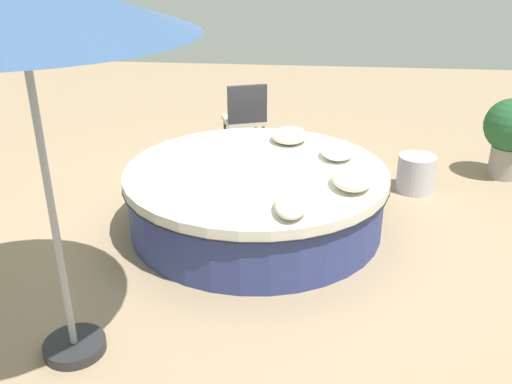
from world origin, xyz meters
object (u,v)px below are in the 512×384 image
at_px(throw_pillow_0, 292,203).
at_px(throw_pillow_2, 337,151).
at_px(throw_pillow_3, 289,135).
at_px(side_table, 416,174).
at_px(round_bed, 256,197).
at_px(throw_pillow_1, 352,178).
at_px(patio_umbrella, 18,7).
at_px(patio_chair, 245,114).
at_px(planter, 511,131).

xyz_separation_m(throw_pillow_0, throw_pillow_2, (-1.28, 0.41, 0.00)).
height_order(throw_pillow_3, side_table, throw_pillow_3).
bearing_deg(throw_pillow_2, side_table, 125.86).
height_order(round_bed, throw_pillow_0, throw_pillow_0).
bearing_deg(throw_pillow_2, throw_pillow_1, 8.95).
relative_size(patio_umbrella, side_table, 5.98).
bearing_deg(throw_pillow_3, patio_chair, -152.38).
distance_m(throw_pillow_2, throw_pillow_3, 0.70).
distance_m(patio_chair, side_table, 2.37).
height_order(patio_chair, planter, planter).
bearing_deg(round_bed, side_table, 121.42).
xyz_separation_m(round_bed, throw_pillow_1, (0.34, 0.92, 0.40)).
height_order(round_bed, patio_chair, patio_chair).
xyz_separation_m(throw_pillow_1, side_table, (-1.41, 0.84, -0.50)).
bearing_deg(throw_pillow_1, throw_pillow_2, -171.05).
bearing_deg(side_table, patio_umbrella, -42.32).
distance_m(throw_pillow_2, patio_chair, 2.07).
bearing_deg(round_bed, throw_pillow_1, 69.59).
relative_size(throw_pillow_2, side_table, 1.04).
distance_m(planter, side_table, 1.33).
height_order(round_bed, side_table, round_bed).
bearing_deg(throw_pillow_3, throw_pillow_1, 28.06).
height_order(throw_pillow_0, planter, planter).
bearing_deg(side_table, throw_pillow_3, -81.40).
xyz_separation_m(throw_pillow_0, throw_pillow_3, (-1.75, -0.11, 0.00)).
distance_m(throw_pillow_0, patio_chair, 3.08).
bearing_deg(round_bed, throw_pillow_3, 161.57).
relative_size(throw_pillow_3, planter, 0.50).
bearing_deg(throw_pillow_3, patio_umbrella, -25.35).
bearing_deg(planter, throw_pillow_0, -44.97).
relative_size(throw_pillow_1, throw_pillow_3, 1.07).
relative_size(patio_chair, patio_umbrella, 0.38).
bearing_deg(patio_chair, planter, -28.40).
relative_size(throw_pillow_1, patio_chair, 0.54).
xyz_separation_m(planter, side_table, (0.55, -1.16, -0.37)).
bearing_deg(throw_pillow_0, throw_pillow_2, 162.30).
relative_size(throw_pillow_0, patio_umbrella, 0.22).
distance_m(patio_chair, planter, 3.31).
bearing_deg(planter, round_bed, -60.90).
relative_size(throw_pillow_0, throw_pillow_2, 1.25).
height_order(throw_pillow_2, throw_pillow_3, throw_pillow_2).
height_order(patio_umbrella, planter, patio_umbrella).
bearing_deg(side_table, throw_pillow_1, -30.62).
xyz_separation_m(throw_pillow_1, throw_pillow_3, (-1.19, -0.63, -0.01)).
relative_size(round_bed, throw_pillow_3, 5.25).
distance_m(throw_pillow_0, planter, 3.56).
bearing_deg(throw_pillow_0, throw_pillow_1, 136.83).
bearing_deg(throw_pillow_2, patio_chair, -145.54).
bearing_deg(patio_umbrella, throw_pillow_0, 127.82).
xyz_separation_m(patio_umbrella, planter, (-3.67, 4.00, -1.78)).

